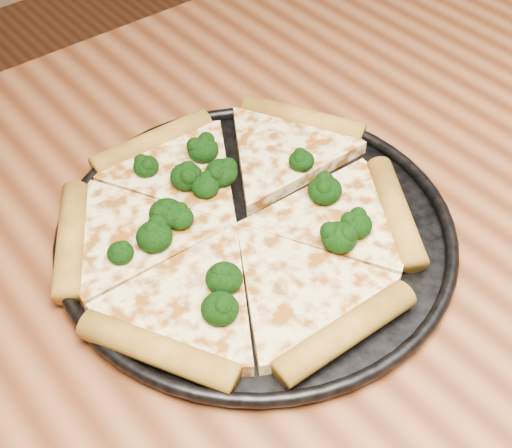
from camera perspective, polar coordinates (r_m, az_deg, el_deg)
dining_table at (r=0.64m, az=1.99°, el=-11.61°), size 1.20×0.90×0.75m
pizza_pan at (r=0.61m, az=-0.00°, el=-0.55°), size 0.34×0.34×0.02m
pizza at (r=0.60m, az=-1.43°, el=0.15°), size 0.34×0.31×0.02m
broccoli_florets at (r=0.60m, az=-2.24°, el=1.09°), size 0.21×0.20×0.02m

